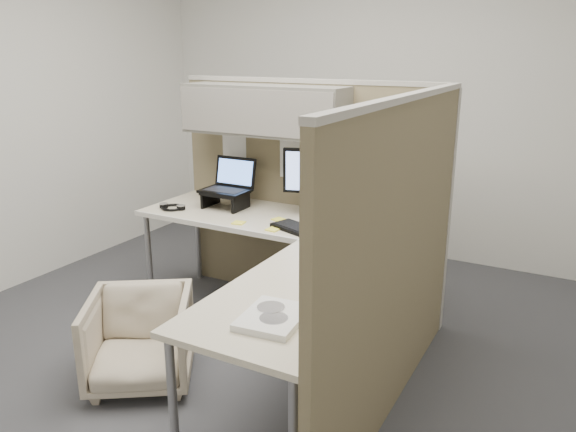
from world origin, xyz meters
The scene contains 19 objects.
ground centered at (0.00, 0.00, 0.00)m, with size 4.50×4.50×0.00m, color #38383D.
partition_back centered at (-0.22, 0.83, 1.10)m, with size 2.00×0.36×1.63m.
partition_right centered at (0.90, -0.07, 0.82)m, with size 0.07×2.03×1.63m.
desk centered at (0.12, 0.13, 0.69)m, with size 2.00×1.98×0.73m.
office_chair centered at (-0.42, -0.54, 0.29)m, with size 0.56×0.52×0.57m, color beige.
monitor_left centered at (0.08, 0.67, 1.00)m, with size 0.43×0.20×0.47m.
monitor_right centered at (0.59, 0.56, 1.00)m, with size 0.35×0.32×0.47m.
laptop_station centered at (-0.58, 0.60, 0.86)m, with size 0.33×0.28×0.35m.
keyboard centered at (0.18, 0.33, 0.74)m, with size 0.48×0.16×0.02m, color black.
mouse centered at (0.50, 0.34, 0.75)m, with size 0.08×0.05×0.03m, color black.
travel_mug centered at (0.37, 0.65, 0.81)m, with size 0.07×0.07×0.15m.
soda_can_green centered at (0.73, 0.25, 0.79)m, with size 0.07×0.07×0.12m, color #B21E1E.
soda_can_silver centered at (0.57, 0.46, 0.79)m, with size 0.07×0.07×0.12m, color #B21E1E.
sticky_note_b centered at (-0.03, 0.29, 0.73)m, with size 0.08×0.08×0.01m, color #FCF242.
sticky_note_d centered at (-0.10, 0.49, 0.73)m, with size 0.08×0.08×0.01m, color #FCF242.
sticky_note_a centered at (-0.30, 0.30, 0.73)m, with size 0.08×0.08×0.01m, color #FCF242.
headphones centered at (-0.90, 0.36, 0.74)m, with size 0.20×0.18×0.03m.
paper_stack centered at (0.59, -0.78, 0.75)m, with size 0.28×0.34×0.03m.
desk_clock centered at (0.61, -0.26, 0.77)m, with size 0.05×0.08×0.08m.
Camera 1 is at (1.66, -2.62, 1.83)m, focal length 35.00 mm.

